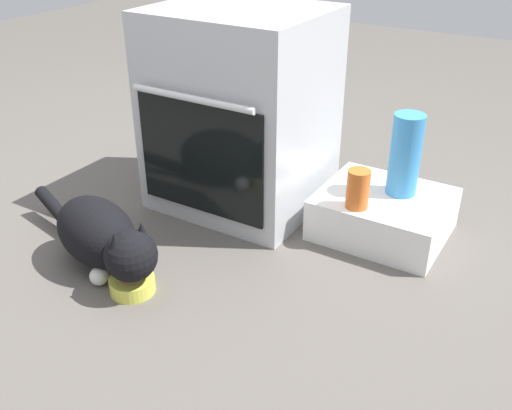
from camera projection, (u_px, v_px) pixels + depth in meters
The scene contains 7 objects.
ground at pixel (185, 247), 2.09m from camera, with size 8.00×8.00×0.00m, color #56514C.
oven at pixel (241, 111), 2.23m from camera, with size 0.62×0.59×0.77m.
pantry_cabinet at pixel (383, 214), 2.14m from camera, with size 0.46×0.40×0.16m, color white.
food_bowl at pixel (132, 283), 1.85m from camera, with size 0.15×0.15×0.08m.
cat at pixel (102, 236), 1.92m from camera, with size 0.75×0.32×0.24m.
sauce_jar at pixel (358, 189), 1.99m from camera, with size 0.08×0.08×0.14m, color #D16023.
water_bottle at pixel (405, 155), 2.05m from camera, with size 0.11×0.11×0.30m, color #388CD1.
Camera 1 is at (1.13, -1.37, 1.14)m, focal length 40.72 mm.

